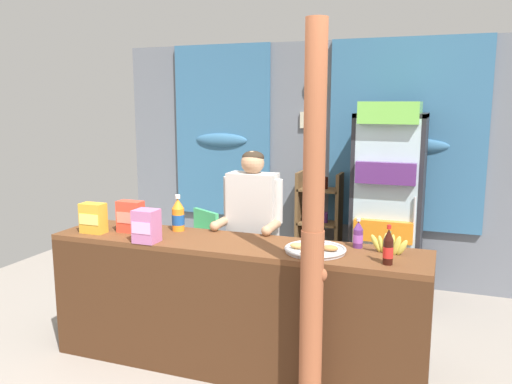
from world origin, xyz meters
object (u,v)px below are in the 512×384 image
(timber_post, at_px, (313,239))
(soda_bottle_orange_soda, at_px, (178,215))
(soda_bottle_grape_soda, at_px, (358,235))
(pastry_tray, at_px, (315,249))
(drink_fridge, at_px, (388,195))
(snack_box_wafer, at_px, (146,226))
(snack_box_crackers, at_px, (131,217))
(stall_counter, at_px, (227,297))
(snack_box_choco_powder, at_px, (93,218))
(banana_bunch, at_px, (389,245))
(soda_bottle_cola, at_px, (388,248))
(plastic_lawn_chair, at_px, (196,246))
(shopkeeper, at_px, (252,223))
(bottle_shelf_rack, at_px, (319,226))

(timber_post, height_order, soda_bottle_orange_soda, timber_post)
(soda_bottle_grape_soda, xyz_separation_m, pastry_tray, (-0.26, -0.21, -0.07))
(timber_post, distance_m, drink_fridge, 2.20)
(soda_bottle_grape_soda, distance_m, snack_box_wafer, 1.52)
(timber_post, xyz_separation_m, snack_box_crackers, (-1.57, 0.43, -0.07))
(stall_counter, height_order, soda_bottle_orange_soda, soda_bottle_orange_soda)
(snack_box_choco_powder, xyz_separation_m, banana_bunch, (2.23, 0.22, -0.05))
(pastry_tray, bearing_deg, drink_fridge, 80.71)
(soda_bottle_cola, relative_size, pastry_tray, 0.60)
(stall_counter, relative_size, drink_fridge, 1.41)
(soda_bottle_orange_soda, distance_m, snack_box_wafer, 0.39)
(banana_bunch, bearing_deg, plastic_lawn_chair, 149.22)
(shopkeeper, relative_size, soda_bottle_cola, 6.26)
(timber_post, xyz_separation_m, plastic_lawn_chair, (-1.69, 1.77, -0.69))
(timber_post, bearing_deg, pastry_tray, 101.54)
(snack_box_crackers, bearing_deg, banana_bunch, 2.80)
(drink_fridge, xyz_separation_m, soda_bottle_grape_soda, (-0.04, -1.58, -0.02))
(soda_bottle_orange_soda, bearing_deg, shopkeeper, 35.40)
(timber_post, relative_size, soda_bottle_cola, 9.63)
(soda_bottle_orange_soda, distance_m, snack_box_choco_powder, 0.66)
(shopkeeper, distance_m, snack_box_choco_powder, 1.27)
(bottle_shelf_rack, distance_m, snack_box_crackers, 2.33)
(bottle_shelf_rack, relative_size, soda_bottle_orange_soda, 4.28)
(snack_box_choco_powder, bearing_deg, soda_bottle_grape_soda, 8.38)
(banana_bunch, bearing_deg, bottle_shelf_rack, 115.82)
(soda_bottle_cola, xyz_separation_m, banana_bunch, (-0.02, 0.24, -0.05))
(snack_box_crackers, bearing_deg, snack_box_choco_powder, -154.56)
(snack_box_crackers, bearing_deg, pastry_tray, -1.54)
(stall_counter, height_order, shopkeeper, shopkeeper)
(drink_fridge, bearing_deg, snack_box_wafer, -127.44)
(shopkeeper, distance_m, banana_bunch, 1.22)
(soda_bottle_cola, height_order, pastry_tray, soda_bottle_cola)
(bottle_shelf_rack, height_order, banana_bunch, bottle_shelf_rack)
(plastic_lawn_chair, distance_m, banana_bunch, 2.49)
(soda_bottle_orange_soda, xyz_separation_m, snack_box_choco_powder, (-0.59, -0.29, -0.01))
(soda_bottle_cola, distance_m, snack_box_crackers, 2.00)
(shopkeeper, bearing_deg, snack_box_crackers, -147.70)
(drink_fridge, bearing_deg, stall_counter, -116.20)
(bottle_shelf_rack, xyz_separation_m, snack_box_wafer, (-0.75, -2.25, 0.46))
(bottle_shelf_rack, relative_size, plastic_lawn_chair, 1.44)
(bottle_shelf_rack, distance_m, soda_bottle_orange_soda, 2.05)
(timber_post, height_order, drink_fridge, timber_post)
(drink_fridge, bearing_deg, soda_bottle_grape_soda, -91.34)
(timber_post, distance_m, plastic_lawn_chair, 2.54)
(timber_post, bearing_deg, stall_counter, 155.61)
(plastic_lawn_chair, xyz_separation_m, soda_bottle_orange_soda, (0.44, -1.17, 0.61))
(drink_fridge, distance_m, bottle_shelf_rack, 0.92)
(snack_box_choco_powder, distance_m, snack_box_wafer, 0.55)
(plastic_lawn_chair, height_order, snack_box_wafer, snack_box_wafer)
(banana_bunch, bearing_deg, soda_bottle_grape_soda, 160.87)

